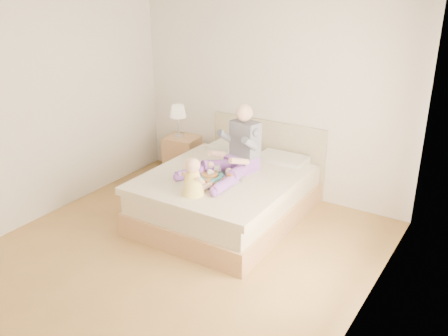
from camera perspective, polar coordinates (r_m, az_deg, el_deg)
The scene contains 7 objects.
room at distance 4.94m, azimuth -5.02°, elevation 5.05°, with size 4.02×4.22×2.71m.
bed at distance 6.24m, azimuth 0.68°, elevation -2.82°, with size 1.70×2.18×1.00m.
nightstand at distance 7.55m, azimuth -4.77°, elevation 1.45°, with size 0.52×0.48×0.58m.
lamp at distance 7.34m, azimuth -5.28°, elevation 6.27°, with size 0.24×0.24×0.49m.
adult at distance 6.00m, azimuth 1.28°, elevation 1.73°, with size 0.73×1.08×0.85m.
tray at distance 5.84m, azimuth -1.01°, elevation -1.14°, with size 0.62×0.56×0.15m.
baby at distance 5.46m, azimuth -3.54°, elevation -1.31°, with size 0.28×0.39×0.43m.
Camera 1 is at (2.94, -3.74, 2.96)m, focal length 40.00 mm.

